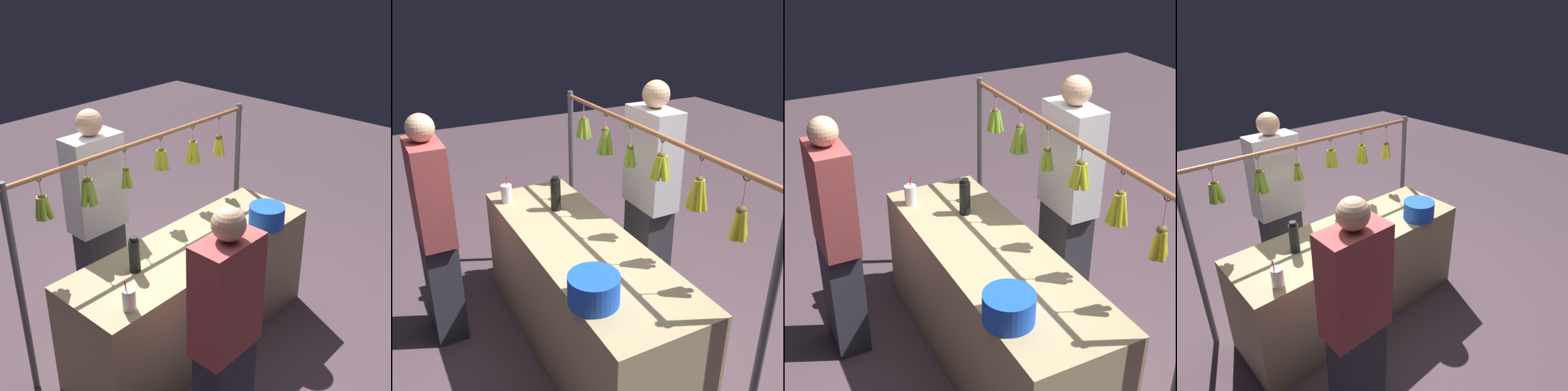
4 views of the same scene
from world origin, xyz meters
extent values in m
plane|color=#4B3941|center=(0.00, 0.00, 0.00)|extent=(12.00, 12.00, 0.00)
cube|color=tan|center=(0.00, 0.00, 0.42)|extent=(1.99, 0.65, 0.84)
cylinder|color=#4C4C51|center=(-1.09, -0.46, 0.77)|extent=(0.04, 0.04, 1.55)
cylinder|color=#4C4C51|center=(1.09, -0.46, 0.77)|extent=(0.04, 0.04, 1.55)
cylinder|color=#9E6038|center=(0.00, -0.46, 1.51)|extent=(2.24, 0.03, 0.03)
torus|color=black|center=(-0.83, -0.46, 1.49)|extent=(0.04, 0.01, 0.04)
cylinder|color=pink|center=(-0.83, -0.46, 1.40)|extent=(0.01, 0.01, 0.17)
sphere|color=brown|center=(-0.83, -0.46, 1.31)|extent=(0.05, 0.05, 0.05)
cylinder|color=gold|center=(-0.81, -0.46, 1.24)|extent=(0.07, 0.05, 0.16)
cylinder|color=gold|center=(-0.83, -0.44, 1.24)|extent=(0.05, 0.07, 0.16)
cylinder|color=gold|center=(-0.85, -0.46, 1.24)|extent=(0.06, 0.04, 0.16)
cylinder|color=gold|center=(-0.83, -0.48, 1.24)|extent=(0.04, 0.08, 0.16)
torus|color=black|center=(-0.51, -0.46, 1.49)|extent=(0.04, 0.01, 0.04)
cylinder|color=pink|center=(-0.51, -0.46, 1.42)|extent=(0.01, 0.01, 0.13)
sphere|color=brown|center=(-0.51, -0.46, 1.36)|extent=(0.04, 0.04, 0.04)
cylinder|color=gold|center=(-0.48, -0.46, 1.27)|extent=(0.07, 0.03, 0.18)
cylinder|color=gold|center=(-0.49, -0.44, 1.27)|extent=(0.06, 0.07, 0.18)
cylinder|color=gold|center=(-0.52, -0.43, 1.27)|extent=(0.04, 0.06, 0.18)
cylinder|color=gold|center=(-0.54, -0.45, 1.27)|extent=(0.06, 0.05, 0.18)
cylinder|color=gold|center=(-0.54, -0.47, 1.27)|extent=(0.06, 0.05, 0.18)
cylinder|color=gold|center=(-0.52, -0.49, 1.27)|extent=(0.04, 0.06, 0.18)
cylinder|color=gold|center=(-0.50, -0.49, 1.27)|extent=(0.05, 0.06, 0.18)
torus|color=black|center=(-0.16, -0.46, 1.49)|extent=(0.04, 0.01, 0.04)
cylinder|color=pink|center=(-0.16, -0.46, 1.44)|extent=(0.01, 0.01, 0.10)
sphere|color=brown|center=(-0.16, -0.46, 1.39)|extent=(0.05, 0.05, 0.05)
cylinder|color=#AEB725|center=(-0.13, -0.46, 1.31)|extent=(0.07, 0.04, 0.15)
cylinder|color=#AEB725|center=(-0.15, -0.44, 1.31)|extent=(0.06, 0.07, 0.15)
cylinder|color=#AEB725|center=(-0.18, -0.43, 1.31)|extent=(0.05, 0.06, 0.15)
cylinder|color=#AEB725|center=(-0.19, -0.46, 1.31)|extent=(0.08, 0.04, 0.15)
cylinder|color=#AEB725|center=(-0.18, -0.49, 1.31)|extent=(0.05, 0.06, 0.15)
cylinder|color=#AEB725|center=(-0.15, -0.49, 1.31)|extent=(0.05, 0.06, 0.15)
torus|color=black|center=(0.18, -0.46, 1.49)|extent=(0.04, 0.02, 0.04)
cylinder|color=pink|center=(0.18, -0.46, 1.41)|extent=(0.01, 0.01, 0.15)
sphere|color=brown|center=(0.18, -0.46, 1.34)|extent=(0.05, 0.05, 0.05)
cylinder|color=#86AA29|center=(0.20, -0.46, 1.27)|extent=(0.06, 0.04, 0.14)
cylinder|color=#86AA29|center=(0.18, -0.44, 1.27)|extent=(0.04, 0.06, 0.14)
cylinder|color=#86AA29|center=(0.16, -0.46, 1.27)|extent=(0.07, 0.04, 0.14)
cylinder|color=#86AA29|center=(0.18, -0.48, 1.27)|extent=(0.04, 0.06, 0.14)
torus|color=black|center=(0.51, -0.46, 1.49)|extent=(0.04, 0.01, 0.04)
cylinder|color=pink|center=(0.51, -0.46, 1.43)|extent=(0.01, 0.01, 0.12)
sphere|color=brown|center=(0.51, -0.46, 1.37)|extent=(0.05, 0.05, 0.05)
cylinder|color=#75A42B|center=(0.54, -0.46, 1.28)|extent=(0.09, 0.05, 0.18)
cylinder|color=#75A42B|center=(0.51, -0.43, 1.28)|extent=(0.05, 0.09, 0.18)
cylinder|color=#75A42B|center=(0.49, -0.44, 1.28)|extent=(0.06, 0.06, 0.18)
cylinder|color=#75A42B|center=(0.49, -0.48, 1.28)|extent=(0.06, 0.06, 0.19)
cylinder|color=#75A42B|center=(0.52, -0.48, 1.28)|extent=(0.05, 0.06, 0.18)
torus|color=black|center=(0.85, -0.46, 1.49)|extent=(0.04, 0.01, 0.04)
cylinder|color=pink|center=(0.85, -0.46, 1.43)|extent=(0.01, 0.01, 0.12)
sphere|color=brown|center=(0.85, -0.46, 1.37)|extent=(0.05, 0.05, 0.05)
cylinder|color=#7BA62A|center=(0.88, -0.46, 1.30)|extent=(0.06, 0.04, 0.15)
cylinder|color=#7BA62A|center=(0.87, -0.44, 1.30)|extent=(0.05, 0.06, 0.15)
cylinder|color=#7BA62A|center=(0.84, -0.44, 1.30)|extent=(0.06, 0.07, 0.15)
cylinder|color=#7BA62A|center=(0.82, -0.46, 1.30)|extent=(0.07, 0.04, 0.15)
cylinder|color=#7BA62A|center=(0.84, -0.48, 1.30)|extent=(0.05, 0.06, 0.15)
cylinder|color=#7BA62A|center=(0.87, -0.49, 1.30)|extent=(0.05, 0.06, 0.15)
cylinder|color=black|center=(0.49, -0.05, 0.96)|extent=(0.07, 0.07, 0.23)
cylinder|color=black|center=(0.49, -0.05, 1.08)|extent=(0.05, 0.05, 0.02)
cylinder|color=blue|center=(-0.58, 0.22, 0.92)|extent=(0.27, 0.27, 0.16)
cylinder|color=silver|center=(0.78, 0.22, 0.91)|extent=(0.08, 0.08, 0.14)
cylinder|color=red|center=(0.79, 0.22, 0.94)|extent=(0.01, 0.04, 0.20)
cube|color=#2D2D38|center=(0.27, -0.71, 0.41)|extent=(0.33, 0.22, 0.83)
cube|color=silver|center=(0.27, -0.71, 1.19)|extent=(0.41, 0.22, 0.73)
sphere|color=tan|center=(0.27, -0.71, 1.65)|extent=(0.19, 0.19, 0.19)
cube|color=#993F3F|center=(0.59, 0.78, 1.11)|extent=(0.39, 0.21, 0.68)
sphere|color=tan|center=(0.59, 0.78, 1.54)|extent=(0.18, 0.18, 0.18)
camera|label=1|loc=(2.34, 2.16, 2.76)|focal=48.07mm
camera|label=2|loc=(-2.27, 1.14, 2.31)|focal=42.53mm
camera|label=3|loc=(-2.58, 1.39, 2.76)|focal=54.19mm
camera|label=4|loc=(1.54, 2.00, 2.37)|focal=32.64mm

